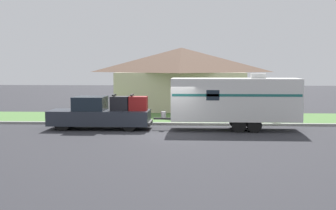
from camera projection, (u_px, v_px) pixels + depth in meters
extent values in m
plane|color=#2D2D33|center=(171.00, 134.00, 24.98)|extent=(120.00, 120.00, 0.00)
cube|color=#999993|center=(174.00, 124.00, 28.70)|extent=(80.00, 0.30, 0.14)
cube|color=#568442|center=(177.00, 118.00, 32.34)|extent=(80.00, 7.00, 0.03)
cube|color=beige|center=(181.00, 90.00, 39.29)|extent=(10.11, 7.98, 3.09)
pyramid|color=brown|center=(181.00, 60.00, 39.07)|extent=(10.92, 8.62, 2.03)
cube|color=#4C3828|center=(180.00, 100.00, 35.39)|extent=(1.00, 0.06, 2.10)
cylinder|color=black|center=(62.00, 123.00, 26.12)|extent=(0.90, 0.28, 0.90)
cylinder|color=black|center=(70.00, 119.00, 27.82)|extent=(0.90, 0.28, 0.90)
cylinder|color=black|center=(129.00, 123.00, 25.91)|extent=(0.90, 0.28, 0.90)
cylinder|color=black|center=(133.00, 120.00, 27.61)|extent=(0.90, 0.28, 0.90)
cube|color=#282D38|center=(80.00, 117.00, 26.91)|extent=(3.40, 2.07, 0.83)
cube|color=#19232D|center=(90.00, 103.00, 26.80)|extent=(1.77, 1.90, 0.78)
cube|color=#282D38|center=(129.00, 118.00, 26.75)|extent=(2.32, 2.07, 0.83)
cube|color=#333333|center=(150.00, 123.00, 26.70)|extent=(0.12, 1.86, 0.20)
cube|color=black|center=(120.00, 103.00, 26.71)|extent=(1.07, 0.87, 0.80)
cube|color=black|center=(114.00, 95.00, 26.68)|extent=(0.10, 0.95, 0.08)
cube|color=maroon|center=(138.00, 103.00, 26.65)|extent=(1.07, 0.87, 0.80)
cube|color=black|center=(132.00, 95.00, 26.63)|extent=(0.10, 0.95, 0.08)
cylinder|color=black|center=(239.00, 125.00, 25.42)|extent=(0.77, 0.22, 0.77)
cylinder|color=black|center=(236.00, 121.00, 27.43)|extent=(0.77, 0.22, 0.77)
cylinder|color=black|center=(255.00, 126.00, 25.37)|extent=(0.77, 0.22, 0.77)
cylinder|color=black|center=(250.00, 121.00, 27.38)|extent=(0.77, 0.22, 0.77)
cube|color=silver|center=(235.00, 99.00, 26.31)|extent=(7.14, 2.30, 2.35)
cube|color=#1E6660|center=(237.00, 95.00, 25.14)|extent=(6.99, 0.01, 0.14)
cube|color=#383838|center=(163.00, 119.00, 26.64)|extent=(1.04, 0.12, 0.10)
cylinder|color=silver|center=(164.00, 115.00, 26.62)|extent=(0.28, 0.28, 0.36)
cube|color=silver|center=(258.00, 76.00, 26.13)|extent=(0.80, 0.68, 0.28)
cube|color=#19232D|center=(213.00, 95.00, 25.21)|extent=(0.70, 0.01, 0.56)
cylinder|color=brown|center=(275.00, 115.00, 29.31)|extent=(0.09, 0.09, 1.04)
cube|color=#B2B2B2|center=(275.00, 105.00, 29.25)|extent=(0.48, 0.20, 0.22)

